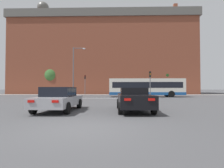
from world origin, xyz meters
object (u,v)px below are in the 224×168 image
car_roadster_right (134,99)px  bus_crossing_lead (146,87)px  car_saloon_left (59,99)px  pedestrian_walking_east (111,90)px  pedestrian_waiting (137,91)px  street_lamp_junction (75,67)px  traffic_light_far_left (85,82)px  pedestrian_walking_west (61,91)px  traffic_light_near_right (150,80)px

car_roadster_right → bus_crossing_lead: size_ratio=0.39×
car_saloon_left → bus_crossing_lead: bearing=65.8°
pedestrian_walking_east → bus_crossing_lead: bearing=-171.8°
car_saloon_left → pedestrian_waiting: size_ratio=2.90×
street_lamp_junction → pedestrian_walking_east: 11.92m
traffic_light_far_left → street_lamp_junction: street_lamp_junction is taller
traffic_light_far_left → pedestrian_walking_west: traffic_light_far_left is taller
traffic_light_far_left → pedestrian_walking_west: (-5.31, 0.72, -1.92)m
street_lamp_junction → pedestrian_walking_west: 12.24m
street_lamp_junction → pedestrian_waiting: street_lamp_junction is taller
traffic_light_far_left → pedestrian_walking_east: bearing=4.2°
car_saloon_left → pedestrian_walking_east: pedestrian_walking_east is taller
pedestrian_walking_west → pedestrian_waiting: bearing=-100.0°
car_roadster_right → traffic_light_near_right: bearing=74.1°
traffic_light_near_right → pedestrian_walking_west: 21.40m
pedestrian_walking_east → pedestrian_waiting: bearing=-113.8°
pedestrian_walking_west → pedestrian_walking_east: bearing=-100.7°
car_saloon_left → traffic_light_far_left: traffic_light_far_left is taller
bus_crossing_lead → traffic_light_near_right: size_ratio=3.12×
pedestrian_waiting → pedestrian_walking_east: pedestrian_walking_east is taller
car_roadster_right → pedestrian_walking_west: bearing=114.5°
bus_crossing_lead → traffic_light_near_right: 3.60m
bus_crossing_lead → street_lamp_junction: bearing=92.6°
traffic_light_near_right → traffic_light_far_left: (-11.47, 12.47, 0.26)m
traffic_light_near_right → pedestrian_walking_west: (-16.77, 13.19, -1.66)m
car_roadster_right → traffic_light_near_right: traffic_light_near_right is taller
car_saloon_left → pedestrian_walking_west: (-8.55, 27.31, 0.17)m
bus_crossing_lead → pedestrian_waiting: bus_crossing_lead is taller
traffic_light_near_right → pedestrian_waiting: bearing=91.2°
pedestrian_waiting → traffic_light_near_right: bearing=145.5°
pedestrian_walking_east → traffic_light_far_left: bearing=70.1°
car_saloon_left → pedestrian_waiting: bearing=74.5°
car_roadster_right → pedestrian_walking_west: 30.23m
traffic_light_far_left → bus_crossing_lead: bearing=-38.1°
traffic_light_near_right → traffic_light_far_left: 16.95m
street_lamp_junction → car_roadster_right: bearing=-65.9°
bus_crossing_lead → traffic_light_near_right: bearing=179.8°
pedestrian_walking_east → car_roadster_right: bearing=160.6°
car_saloon_left → pedestrian_walking_east: size_ratio=2.82×
street_lamp_junction → pedestrian_waiting: 15.36m
car_roadster_right → bus_crossing_lead: (3.71, 17.53, 0.85)m
bus_crossing_lead → pedestrian_walking_west: bearing=59.9°
street_lamp_junction → pedestrian_walking_west: size_ratio=5.10×
car_roadster_right → pedestrian_waiting: (3.42, 26.99, 0.20)m
traffic_light_far_left → car_saloon_left: bearing=-83.0°
car_roadster_right → pedestrian_waiting: size_ratio=2.95×
street_lamp_junction → pedestrian_walking_west: street_lamp_junction is taller
bus_crossing_lead → pedestrian_walking_east: size_ratio=7.26×
bus_crossing_lead → street_lamp_junction: (-11.32, -0.51, 3.24)m
car_saloon_left → street_lamp_junction: size_ratio=0.57×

